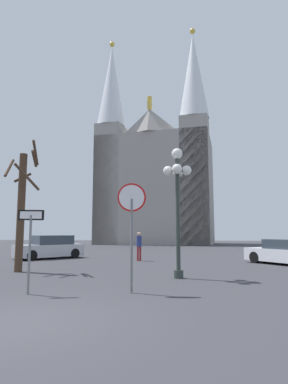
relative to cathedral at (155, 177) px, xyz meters
name	(u,v)px	position (x,y,z in m)	size (l,w,h in m)	color
ground_plane	(24,322)	(1.13, -40.22, -9.87)	(120.00, 120.00, 0.00)	#38383D
cathedral	(155,177)	(0.00, 0.00, 0.00)	(17.40, 12.91, 30.77)	gray
stop_sign	(132,214)	(2.71, -37.01, -7.60)	(0.84, 0.22, 3.20)	slate
one_way_arrow_sign	(30,238)	(-0.16, -37.58, -8.30)	(0.71, 0.22, 2.39)	slate
street_lamp	(177,187)	(4.00, -33.87, -6.38)	(1.12, 1.12, 5.06)	#2D3833
bare_tree	(21,206)	(-3.05, -32.85, -6.95)	(1.67, 1.56, 5.88)	#473323
parked_car_near_silver	(50,248)	(-4.68, -25.86, -9.16)	(4.17, 4.39, 1.52)	#B7B7BC
pedestrian_walking	(139,243)	(1.45, -26.80, -8.82)	(0.32, 0.32, 1.74)	maroon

